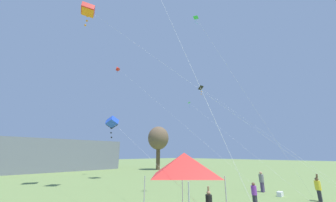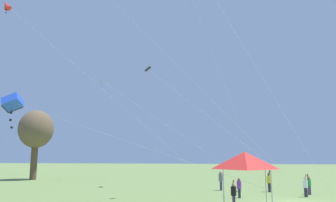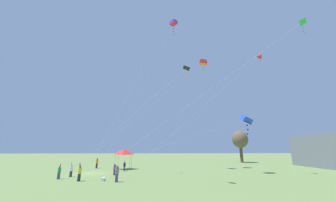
{
  "view_description": "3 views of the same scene",
  "coord_description": "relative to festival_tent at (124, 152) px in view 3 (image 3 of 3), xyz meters",
  "views": [
    {
      "loc": [
        -12.16,
        -1.91,
        3.45
      ],
      "look_at": [
        1.63,
        12.13,
        9.0
      ],
      "focal_mm": 20.0,
      "sensor_mm": 36.0,
      "label": 1
    },
    {
      "loc": [
        -25.04,
        5.03,
        3.26
      ],
      "look_at": [
        5.88,
        10.35,
        8.51
      ],
      "focal_mm": 35.0,
      "sensor_mm": 36.0,
      "label": 2
    },
    {
      "loc": [
        29.97,
        10.06,
        3.63
      ],
      "look_at": [
        2.31,
        11.46,
        10.62
      ],
      "focal_mm": 20.0,
      "sensor_mm": 36.0,
      "label": 3
    }
  ],
  "objects": [
    {
      "name": "person_green_shirt",
      "position": [
        10.6,
        -5.86,
        -2.16
      ],
      "size": [
        0.35,
        0.35,
        1.72
      ],
      "rotation": [
        0.0,
        0.0,
        1.57
      ],
      "color": "#473860",
      "rests_on": "ground"
    },
    {
      "name": "person_yellow_shirt",
      "position": [
        12.22,
        -2.8,
        -2.05
      ],
      "size": [
        0.4,
        0.4,
        1.95
      ],
      "rotation": [
        0.0,
        0.0,
        4.46
      ],
      "color": "#282833",
      "rests_on": "ground"
    },
    {
      "name": "tree_near_right",
      "position": [
        -14.51,
        27.96,
        2.84
      ],
      "size": [
        4.07,
        4.07,
        8.21
      ],
      "color": "brown",
      "rests_on": "ground"
    },
    {
      "name": "kite_red_box_6",
      "position": [
        -0.2,
        15.38,
        18.05
      ],
      "size": [
        11.61,
        21.88,
        21.72
      ],
      "color": "silver",
      "rests_on": "ground"
    },
    {
      "name": "kite_black_delta_5",
      "position": [
        14.94,
        9.35,
        9.77
      ],
      "size": [
        4.88,
        15.77,
        13.24
      ],
      "color": "silver",
      "rests_on": "ground"
    },
    {
      "name": "kite_purple_box_3",
      "position": [
        1.86,
        8.97,
        25.8
      ],
      "size": [
        4.71,
        14.54,
        29.29
      ],
      "color": "silver",
      "rests_on": "ground"
    },
    {
      "name": "cooler_box",
      "position": [
        12.09,
        -0.12,
        -2.81
      ],
      "size": [
        0.66,
        0.35,
        0.36
      ],
      "primitive_type": "cube",
      "color": "white",
      "rests_on": "ground"
    },
    {
      "name": "kite_red_diamond_0",
      "position": [
        8.38,
        22.62,
        15.36
      ],
      "size": [
        5.41,
        21.44,
        19.01
      ],
      "color": "silver",
      "rests_on": "ground"
    },
    {
      "name": "kite_green_delta_4",
      "position": [
        6.69,
        3.34,
        13.06
      ],
      "size": [
        6.5,
        6.19,
        16.88
      ],
      "color": "silver",
      "rests_on": "ground"
    },
    {
      "name": "kite_green_delta_1",
      "position": [
        22.27,
        17.14,
        10.12
      ],
      "size": [
        11.31,
        20.37,
        13.92
      ],
      "color": "silver",
      "rests_on": "ground"
    },
    {
      "name": "person_orange_shirt",
      "position": [
        -1.93,
        -5.27,
        -2.03
      ],
      "size": [
        0.42,
        0.42,
        1.78
      ],
      "rotation": [
        0.0,
        0.0,
        0.99
      ],
      "color": "#282833",
      "rests_on": "ground"
    },
    {
      "name": "festival_tent",
      "position": [
        0.0,
        0.0,
        0.0
      ],
      "size": [
        2.78,
        2.78,
        3.49
      ],
      "color": "#B7B7BC",
      "rests_on": "ground"
    },
    {
      "name": "person_purple_shirt",
      "position": [
        7.4,
        0.09,
        -2.18
      ],
      "size": [
        0.36,
        0.36,
        1.51
      ],
      "rotation": [
        0.0,
        0.0,
        0.61
      ],
      "color": "#282833",
      "rests_on": "ground"
    },
    {
      "name": "person_grey_shirt",
      "position": [
        12.93,
        1.57,
        -2.02
      ],
      "size": [
        0.43,
        0.43,
        1.8
      ],
      "rotation": [
        0.0,
        0.0,
        1.25
      ],
      "color": "#473860",
      "rests_on": "ground"
    },
    {
      "name": "kite_blue_box_2",
      "position": [
        6.78,
        19.96,
        5.0
      ],
      "size": [
        9.47,
        26.54,
        8.93
      ],
      "color": "silver",
      "rests_on": "ground"
    },
    {
      "name": "ground_plane",
      "position": [
        5.41,
        -3.91,
        -2.99
      ],
      "size": [
        220.0,
        220.0,
        0.0
      ],
      "primitive_type": "plane",
      "color": "olive"
    },
    {
      "name": "person_white_shirt",
      "position": [
        8.87,
        -5.19,
        -2.14
      ],
      "size": [
        0.36,
        0.36,
        1.77
      ],
      "rotation": [
        0.0,
        0.0,
        4.85
      ],
      "color": "#282833",
      "rests_on": "ground"
    },
    {
      "name": "person_black_shirt",
      "position": [
        2.7,
        0.64,
        -2.16
      ],
      "size": [
        0.35,
        0.35,
        1.72
      ],
      "rotation": [
        0.0,
        0.0,
        3.92
      ],
      "color": "#473860",
      "rests_on": "ground"
    }
  ]
}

